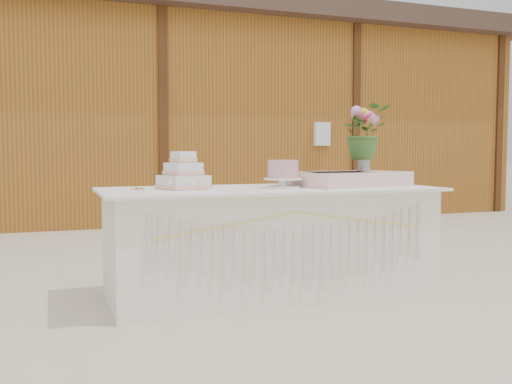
# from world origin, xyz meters

# --- Properties ---
(ground) EXTENTS (80.00, 80.00, 0.00)m
(ground) POSITION_xyz_m (0.00, 0.00, 0.00)
(ground) COLOR beige
(ground) RESTS_ON ground
(barn) EXTENTS (12.60, 4.60, 3.30)m
(barn) POSITION_xyz_m (-0.01, 5.99, 1.68)
(barn) COLOR #90591E
(barn) RESTS_ON ground
(cake_table) EXTENTS (2.40, 1.00, 0.77)m
(cake_table) POSITION_xyz_m (0.00, -0.00, 0.39)
(cake_table) COLOR silver
(cake_table) RESTS_ON ground
(wedding_cake) EXTENTS (0.37, 0.37, 0.26)m
(wedding_cake) POSITION_xyz_m (-0.62, 0.08, 0.86)
(wedding_cake) COLOR white
(wedding_cake) RESTS_ON cake_table
(pink_cake_stand) EXTENTS (0.28, 0.28, 0.20)m
(pink_cake_stand) POSITION_xyz_m (0.08, -0.04, 0.88)
(pink_cake_stand) COLOR white
(pink_cake_stand) RESTS_ON cake_table
(satin_runner) EXTENTS (0.95, 0.68, 0.11)m
(satin_runner) POSITION_xyz_m (0.65, 0.00, 0.82)
(satin_runner) COLOR #FFD2CD
(satin_runner) RESTS_ON cake_table
(flower_vase) EXTENTS (0.10, 0.10, 0.14)m
(flower_vase) POSITION_xyz_m (0.81, 0.08, 0.95)
(flower_vase) COLOR #A4A4A9
(flower_vase) RESTS_ON satin_runner
(bouquet) EXTENTS (0.39, 0.34, 0.42)m
(bouquet) POSITION_xyz_m (0.81, 0.08, 1.23)
(bouquet) COLOR #3A6428
(bouquet) RESTS_ON flower_vase
(loose_flowers) EXTENTS (0.18, 0.38, 0.02)m
(loose_flowers) POSITION_xyz_m (-0.98, 0.09, 0.78)
(loose_flowers) COLOR #FE9BBB
(loose_flowers) RESTS_ON cake_table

